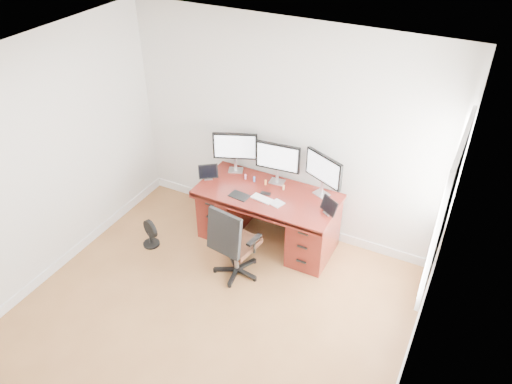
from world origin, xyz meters
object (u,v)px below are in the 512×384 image
at_px(floor_fan, 150,234).
at_px(office_chair, 234,253).
at_px(keyboard, 262,199).
at_px(desk, 268,215).
at_px(monitor_center, 278,158).

bearing_deg(floor_fan, office_chair, 21.84).
bearing_deg(keyboard, office_chair, -88.47).
xyz_separation_m(desk, monitor_center, (0.00, 0.24, 0.68)).
distance_m(office_chair, keyboard, 0.71).
bearing_deg(monitor_center, floor_fan, -148.02).
height_order(monitor_center, keyboard, monitor_center).
bearing_deg(desk, monitor_center, 89.96).
height_order(office_chair, keyboard, office_chair).
bearing_deg(keyboard, floor_fan, -146.35).
bearing_deg(floor_fan, keyboard, 45.47).
bearing_deg(desk, keyboard, -90.29).
height_order(desk, floor_fan, desk).
bearing_deg(keyboard, desk, 99.12).
distance_m(desk, monitor_center, 0.72).
distance_m(office_chair, floor_fan, 1.20).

